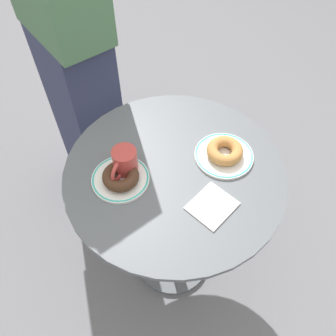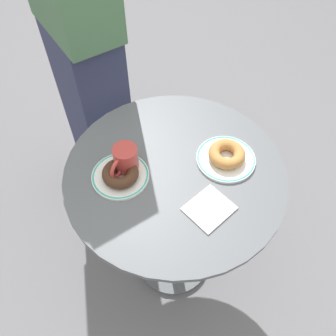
{
  "view_description": "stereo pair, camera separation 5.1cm",
  "coord_description": "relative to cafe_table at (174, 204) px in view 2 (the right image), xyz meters",
  "views": [
    {
      "loc": [
        -0.32,
        -0.62,
        1.68
      ],
      "look_at": [
        -0.03,
        -0.01,
        0.78
      ],
      "focal_mm": 37.45,
      "sensor_mm": 36.0,
      "label": 1
    },
    {
      "loc": [
        -0.27,
        -0.64,
        1.68
      ],
      "look_at": [
        -0.03,
        -0.01,
        0.78
      ],
      "focal_mm": 37.45,
      "sensor_mm": 36.0,
      "label": 2
    }
  ],
  "objects": [
    {
      "name": "cafe_table",
      "position": [
        0.0,
        0.0,
        0.0
      ],
      "size": [
        0.74,
        0.74,
        0.75
      ],
      "color": "#565B60",
      "rests_on": "ground"
    },
    {
      "name": "ground_plane",
      "position": [
        0.0,
        0.0,
        -0.55
      ],
      "size": [
        7.0,
        7.0,
        0.02
      ],
      "primitive_type": "cube",
      "color": "slate"
    },
    {
      "name": "coffee_mug",
      "position": [
        -0.15,
        0.06,
        0.26
      ],
      "size": [
        0.11,
        0.1,
        0.1
      ],
      "color": "#B73D38",
      "rests_on": "cafe_table"
    },
    {
      "name": "plate_right",
      "position": [
        0.18,
        -0.02,
        0.22
      ],
      "size": [
        0.2,
        0.2,
        0.01
      ],
      "color": "white",
      "rests_on": "cafe_table"
    },
    {
      "name": "donut_old_fashioned",
      "position": [
        0.18,
        -0.02,
        0.24
      ],
      "size": [
        0.15,
        0.15,
        0.04
      ],
      "primitive_type": "torus",
      "rotation": [
        0.0,
        0.0,
        4.5
      ],
      "color": "#BC7F42",
      "rests_on": "plate_right"
    },
    {
      "name": "person_figure",
      "position": [
        -0.15,
        0.66,
        0.34
      ],
      "size": [
        0.3,
        0.44,
        1.77
      ],
      "color": "#2D3351",
      "rests_on": "ground"
    },
    {
      "name": "donut_chocolate",
      "position": [
        -0.18,
        0.03,
        0.24
      ],
      "size": [
        0.14,
        0.14,
        0.04
      ],
      "primitive_type": "torus",
      "rotation": [
        0.0,
        0.0,
        4.98
      ],
      "color": "#422819",
      "rests_on": "plate_left"
    },
    {
      "name": "plate_left",
      "position": [
        -0.18,
        0.04,
        0.22
      ],
      "size": [
        0.19,
        0.19,
        0.01
      ],
      "color": "white",
      "rests_on": "cafe_table"
    },
    {
      "name": "paper_napkin",
      "position": [
        0.04,
        -0.17,
        0.22
      ],
      "size": [
        0.17,
        0.16,
        0.01
      ],
      "primitive_type": "cube",
      "rotation": [
        0.0,
        0.0,
        0.38
      ],
      "color": "white",
      "rests_on": "cafe_table"
    }
  ]
}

